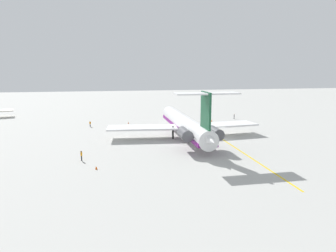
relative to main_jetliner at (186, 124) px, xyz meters
name	(u,v)px	position (x,y,z in m)	size (l,w,h in m)	color
ground	(222,139)	(-2.10, -8.06, -3.27)	(297.67, 297.67, 0.00)	#ADADA8
main_jetliner	(186,124)	(0.00, 0.00, 0.00)	(41.14, 36.62, 12.00)	white
ground_crew_near_nose	(81,154)	(-14.22, 22.39, -2.11)	(0.37, 0.34, 1.83)	black
ground_crew_near_tail	(234,116)	(23.67, -21.28, -2.19)	(0.41, 0.27, 1.71)	black
ground_crew_portside	(90,123)	(18.26, 23.00, -2.23)	(0.26, 0.41, 1.65)	black
safety_cone_nose	(96,168)	(-19.58, 19.58, -3.00)	(0.40, 0.40, 0.55)	#EA590F
safety_cone_wingtip	(128,123)	(21.25, 12.28, -3.00)	(0.40, 0.40, 0.55)	#EA590F
safety_cone_tail	(212,121)	(20.65, -12.90, -3.00)	(0.40, 0.40, 0.55)	#EA590F
taxiway_centreline	(217,136)	(1.16, -8.03, -3.27)	(70.59, 0.36, 0.01)	gold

